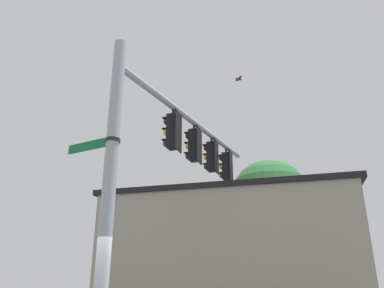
% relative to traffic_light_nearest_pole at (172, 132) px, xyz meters
% --- Properties ---
extents(signal_pole, '(0.30, 0.30, 7.24)m').
position_rel_traffic_light_nearest_pole_xyz_m(signal_pole, '(-2.53, 0.44, -2.16)').
color(signal_pole, '#ADB2B7').
rests_on(signal_pole, ground).
extents(mast_arm, '(7.71, 1.59, 0.19)m').
position_rel_traffic_light_nearest_pole_xyz_m(mast_arm, '(1.30, -0.26, 0.79)').
color(mast_arm, '#ADB2B7').
extents(traffic_light_nearest_pole, '(0.54, 0.49, 1.31)m').
position_rel_traffic_light_nearest_pole_xyz_m(traffic_light_nearest_pole, '(0.00, 0.00, 0.00)').
color(traffic_light_nearest_pole, black).
extents(traffic_light_mid_inner, '(0.54, 0.49, 1.31)m').
position_rel_traffic_light_nearest_pole_xyz_m(traffic_light_mid_inner, '(1.31, -0.24, 0.00)').
color(traffic_light_mid_inner, black).
extents(traffic_light_mid_outer, '(0.54, 0.49, 1.31)m').
position_rel_traffic_light_nearest_pole_xyz_m(traffic_light_mid_outer, '(2.61, -0.48, 0.00)').
color(traffic_light_mid_outer, black).
extents(traffic_light_arm_end, '(0.54, 0.49, 1.31)m').
position_rel_traffic_light_nearest_pole_xyz_m(traffic_light_arm_end, '(3.92, -0.72, 0.00)').
color(traffic_light_arm_end, black).
extents(street_name_sign, '(0.43, 1.50, 0.22)m').
position_rel_traffic_light_nearest_pole_xyz_m(street_name_sign, '(-2.47, 0.79, -1.15)').
color(street_name_sign, '#147238').
extents(bird_flying, '(0.36, 0.31, 0.09)m').
position_rel_traffic_light_nearest_pole_xyz_m(bird_flying, '(3.14, -1.50, 3.24)').
color(bird_flying, '#4C4742').
extents(storefront_building, '(6.37, 14.18, 6.39)m').
position_rel_traffic_light_nearest_pole_xyz_m(storefront_building, '(10.93, 0.86, -2.57)').
color(storefront_building, '#A89E89').
rests_on(storefront_building, ground).
extents(tree_by_storefront, '(4.71, 4.71, 8.50)m').
position_rel_traffic_light_nearest_pole_xyz_m(tree_by_storefront, '(12.50, -1.40, 0.35)').
color(tree_by_storefront, '#4C3823').
rests_on(tree_by_storefront, ground).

